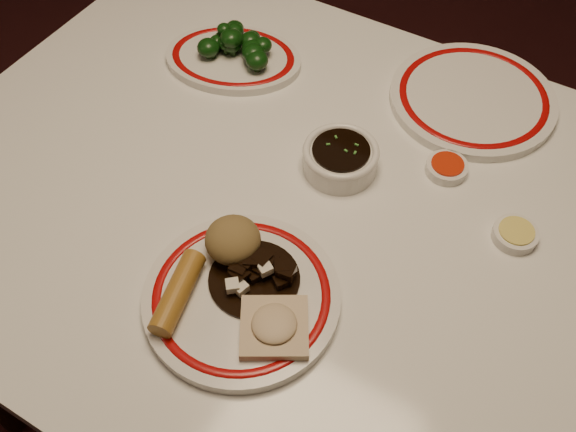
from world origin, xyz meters
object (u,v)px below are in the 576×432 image
at_px(rice_mound, 233,240).
at_px(soy_bowl, 340,159).
at_px(stirfry_heap, 256,271).
at_px(broccoli_plate, 233,58).
at_px(spring_roll, 178,293).
at_px(fried_wonton, 274,326).
at_px(broccoli_pile, 238,43).
at_px(main_plate, 242,297).
at_px(dining_table, 302,238).

distance_m(rice_mound, soy_bowl, 0.23).
bearing_deg(stirfry_heap, broccoli_plate, 127.37).
relative_size(broccoli_plate, soy_bowl, 2.51).
xyz_separation_m(rice_mound, spring_roll, (-0.02, -0.10, -0.01)).
relative_size(fried_wonton, broccoli_plate, 0.41).
bearing_deg(fried_wonton, rice_mound, 145.92).
bearing_deg(rice_mound, broccoli_pile, 122.31).
relative_size(spring_roll, soy_bowl, 1.03).
bearing_deg(rice_mound, broccoli_plate, 123.66).
bearing_deg(fried_wonton, spring_roll, -169.29).
xyz_separation_m(stirfry_heap, broccoli_pile, (-0.27, 0.37, 0.01)).
height_order(spring_roll, broccoli_plate, spring_roll).
distance_m(spring_roll, stirfry_heap, 0.11).
height_order(broccoli_plate, broccoli_pile, broccoli_pile).
height_order(stirfry_heap, broccoli_plate, stirfry_heap).
distance_m(main_plate, fried_wonton, 0.07).
relative_size(dining_table, main_plate, 3.97).
bearing_deg(rice_mound, spring_roll, -101.79).
xyz_separation_m(rice_mound, broccoli_plate, (-0.23, 0.35, -0.04)).
distance_m(stirfry_heap, soy_bowl, 0.24).
relative_size(rice_mound, soy_bowl, 0.66).
relative_size(stirfry_heap, soy_bowl, 1.07).
bearing_deg(fried_wonton, dining_table, 110.07).
height_order(stirfry_heap, soy_bowl, stirfry_heap).
height_order(dining_table, main_plate, main_plate).
xyz_separation_m(fried_wonton, stirfry_heap, (-0.06, 0.06, 0.00)).
height_order(fried_wonton, stirfry_heap, stirfry_heap).
height_order(rice_mound, spring_roll, rice_mound).
bearing_deg(main_plate, fried_wonton, -19.15).
relative_size(main_plate, fried_wonton, 2.61).
bearing_deg(rice_mound, stirfry_heap, -20.58).
bearing_deg(rice_mound, dining_table, 76.51).
bearing_deg(broccoli_plate, stirfry_heap, -52.63).
relative_size(rice_mound, broccoli_plate, 0.26).
height_order(spring_roll, fried_wonton, spring_roll).
distance_m(rice_mound, broccoli_pile, 0.42).
relative_size(broccoli_plate, broccoli_pile, 2.18).
bearing_deg(dining_table, fried_wonton, -69.93).
relative_size(fried_wonton, soy_bowl, 1.02).
xyz_separation_m(broccoli_pile, soy_bowl, (0.27, -0.13, -0.02)).
bearing_deg(dining_table, main_plate, -86.13).
distance_m(main_plate, soy_bowl, 0.27).
height_order(rice_mound, broccoli_pile, rice_mound).
xyz_separation_m(dining_table, broccoli_plate, (-0.26, 0.21, 0.10)).
bearing_deg(broccoli_pile, dining_table, -40.57).
bearing_deg(soy_bowl, fried_wonton, -78.25).
relative_size(dining_table, broccoli_plate, 4.21).
height_order(broccoli_pile, soy_bowl, broccoli_pile).
bearing_deg(soy_bowl, stirfry_heap, -89.91).
bearing_deg(spring_roll, stirfry_heap, 36.25).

